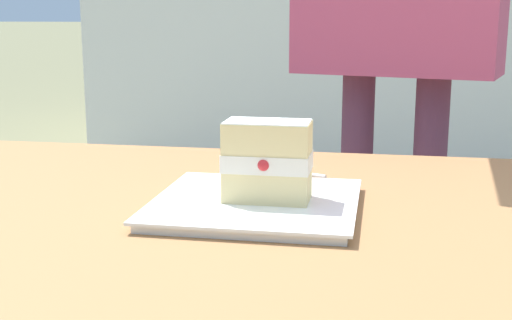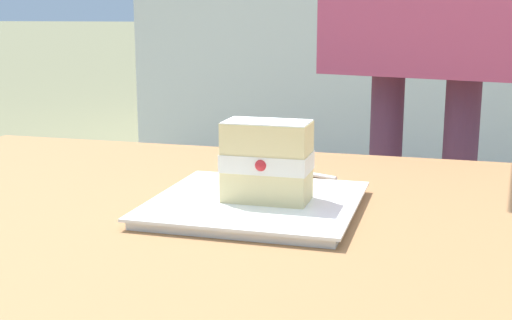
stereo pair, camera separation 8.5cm
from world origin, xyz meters
TOP-DOWN VIEW (x-y plane):
  - patio_table at (0.00, 0.00)m, footprint 1.45×0.83m
  - dessert_plate at (-0.02, -0.01)m, footprint 0.28×0.28m
  - cake_slice at (-0.00, -0.01)m, footprint 0.12×0.08m
  - dessert_fork at (-0.02, 0.22)m, footprint 0.16×0.08m

SIDE VIEW (x-z plane):
  - patio_table at x=0.00m, z-range 0.26..0.98m
  - dessert_fork at x=-0.02m, z-range 0.72..0.73m
  - dessert_plate at x=-0.02m, z-range 0.72..0.74m
  - cake_slice at x=0.00m, z-range 0.74..0.85m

